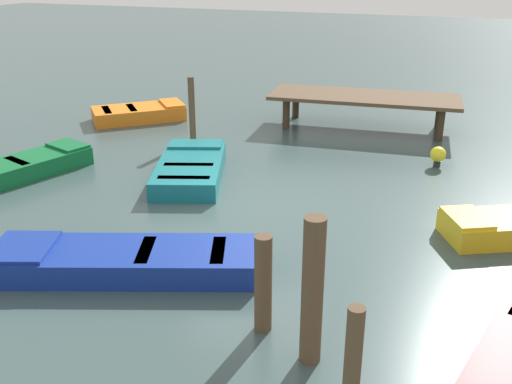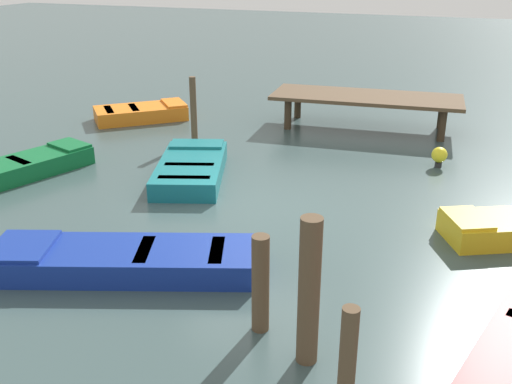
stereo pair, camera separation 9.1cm
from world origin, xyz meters
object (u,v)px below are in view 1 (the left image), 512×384
object	(u,v)px
rowboat_orange	(139,113)
mooring_piling_far_right	(263,284)
marker_buoy	(438,155)
rowboat_teal	(190,168)
mooring_piling_near_right	(351,380)
mooring_piling_center	(312,292)
dock_segment	(364,99)
rowboat_blue	(124,260)
mooring_piling_mid_right	(192,110)
rowboat_green	(28,166)

from	to	relation	value
rowboat_orange	mooring_piling_far_right	size ratio (longest dim) A/B	2.05
mooring_piling_far_right	marker_buoy	world-z (taller)	mooring_piling_far_right
rowboat_teal	mooring_piling_near_right	size ratio (longest dim) A/B	1.94
mooring_piling_far_right	mooring_piling_center	world-z (taller)	mooring_piling_center
mooring_piling_near_right	dock_segment	bearing A→B (deg)	100.03
dock_segment	rowboat_teal	bearing A→B (deg)	-122.93
rowboat_blue	marker_buoy	xyz separation A→B (m)	(4.16, 6.73, 0.07)
dock_segment	marker_buoy	xyz separation A→B (m)	(2.24, -2.60, -0.56)
mooring_piling_mid_right	rowboat_orange	bearing A→B (deg)	150.45
rowboat_orange	mooring_piling_mid_right	world-z (taller)	mooring_piling_mid_right
rowboat_blue	marker_buoy	size ratio (longest dim) A/B	8.74
mooring_piling_mid_right	marker_buoy	xyz separation A→B (m)	(6.18, 0.23, -0.57)
rowboat_green	rowboat_blue	xyz separation A→B (m)	(4.37, -2.97, -0.00)
rowboat_teal	marker_buoy	xyz separation A→B (m)	(5.05, 2.66, 0.07)
rowboat_orange	marker_buoy	bearing A→B (deg)	-49.15
mooring_piling_far_right	rowboat_teal	bearing A→B (deg)	125.75
rowboat_green	rowboat_orange	distance (m)	4.92
mooring_piling_near_right	mooring_piling_center	distance (m)	1.38
mooring_piling_far_right	mooring_piling_near_right	bearing A→B (deg)	-46.99
mooring_piling_near_right	mooring_piling_far_right	bearing A→B (deg)	133.01
dock_segment	mooring_piling_center	bearing A→B (deg)	-87.48
rowboat_teal	mooring_piling_mid_right	size ratio (longest dim) A/B	1.85
rowboat_teal	rowboat_orange	bearing A→B (deg)	23.98
rowboat_blue	marker_buoy	bearing A→B (deg)	-141.61
rowboat_orange	marker_buoy	world-z (taller)	marker_buoy
rowboat_blue	mooring_piling_mid_right	world-z (taller)	mooring_piling_mid_right
dock_segment	mooring_piling_mid_right	xyz separation A→B (m)	(-3.94, -2.83, 0.01)
mooring_piling_far_right	mooring_piling_center	size ratio (longest dim) A/B	0.71
mooring_piling_center	rowboat_green	bearing A→B (deg)	152.30
marker_buoy	rowboat_orange	bearing A→B (deg)	172.32
dock_segment	rowboat_orange	size ratio (longest dim) A/B	1.91
rowboat_green	mooring_piling_mid_right	world-z (taller)	mooring_piling_mid_right
mooring_piling_mid_right	dock_segment	bearing A→B (deg)	35.66
mooring_piling_center	marker_buoy	world-z (taller)	mooring_piling_center
mooring_piling_near_right	mooring_piling_far_right	world-z (taller)	mooring_piling_near_right
rowboat_blue	mooring_piling_far_right	world-z (taller)	mooring_piling_far_right
mooring_piling_near_right	marker_buoy	world-z (taller)	mooring_piling_near_right
marker_buoy	mooring_piling_mid_right	bearing A→B (deg)	-177.90
rowboat_blue	mooring_piling_near_right	xyz separation A→B (m)	(3.96, -2.20, 0.60)
mooring_piling_near_right	rowboat_orange	bearing A→B (deg)	129.87
mooring_piling_mid_right	marker_buoy	size ratio (longest dim) A/B	3.56
marker_buoy	rowboat_green	bearing A→B (deg)	-156.23
dock_segment	mooring_piling_far_right	distance (m)	9.99
rowboat_blue	mooring_piling_mid_right	size ratio (longest dim) A/B	2.46
mooring_piling_mid_right	marker_buoy	distance (m)	6.21
rowboat_teal	rowboat_orange	distance (m)	5.23
dock_segment	mooring_piling_center	xyz separation A→B (m)	(1.33, -10.36, 0.11)
rowboat_orange	mooring_piling_center	xyz separation A→B (m)	(7.72, -8.93, 0.74)
rowboat_teal	mooring_piling_near_right	bearing A→B (deg)	-161.47
dock_segment	rowboat_green	bearing A→B (deg)	-139.51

